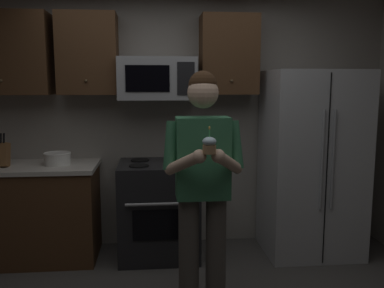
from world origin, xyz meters
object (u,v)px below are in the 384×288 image
object	(u,v)px
refrigerator	(311,163)
microwave	(157,79)
bowl_large_white	(57,158)
oven_range	(159,209)
cupcake	(209,145)
person	(203,179)

from	to	relation	value
refrigerator	microwave	bearing A→B (deg)	173.97
microwave	bowl_large_white	xyz separation A→B (m)	(-0.94, -0.11, -0.74)
oven_range	cupcake	size ratio (longest dim) A/B	5.36
person	oven_range	bearing A→B (deg)	106.29
cupcake	person	bearing A→B (deg)	90.00
person	cupcake	world-z (taller)	person
refrigerator	person	bearing A→B (deg)	-140.17
oven_range	cupcake	xyz separation A→B (m)	(0.30, -1.37, 0.83)
person	cupcake	bearing A→B (deg)	-90.00
bowl_large_white	person	bearing A→B (deg)	-40.08
refrigerator	person	world-z (taller)	refrigerator
person	cupcake	xyz separation A→B (m)	(0.00, -0.33, 0.30)
person	microwave	bearing A→B (deg)	104.68
refrigerator	cupcake	world-z (taller)	refrigerator
refrigerator	cupcake	xyz separation A→B (m)	(-1.20, -1.33, 0.39)
cupcake	oven_range	bearing A→B (deg)	102.51
refrigerator	bowl_large_white	xyz separation A→B (m)	(-2.44, 0.05, 0.08)
bowl_large_white	person	size ratio (longest dim) A/B	0.14
microwave	person	size ratio (longest dim) A/B	0.42
cupcake	bowl_large_white	bearing A→B (deg)	132.14
bowl_large_white	cupcake	size ratio (longest dim) A/B	1.43
oven_range	person	xyz separation A→B (m)	(0.30, -1.04, 0.53)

